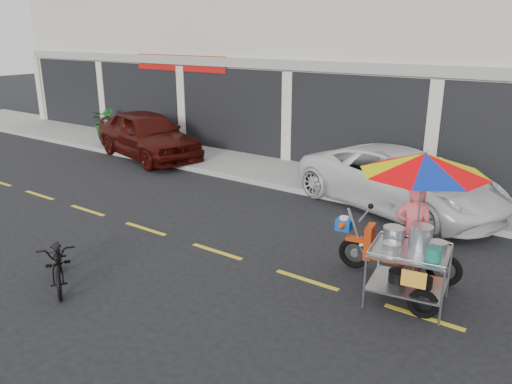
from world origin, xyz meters
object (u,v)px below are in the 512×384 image
Objects in this scene: maroon_sedan at (148,135)px; food_vendor_rig at (416,203)px; near_bicycle at (58,262)px; white_pickup at (400,180)px.

maroon_sedan is 1.75× the size of food_vendor_rig.
white_pickup is at bearing 8.22° from near_bicycle.
white_pickup is 7.70m from near_bicycle.
near_bicycle is 5.86m from food_vendor_rig.
maroon_sedan is 10.99m from food_vendor_rig.
near_bicycle is at bearing -127.43° from maroon_sedan.
maroon_sedan reaches higher than near_bicycle.
white_pickup is at bearing 103.38° from food_vendor_rig.
food_vendor_rig reaches higher than near_bicycle.
near_bicycle is at bearing 172.85° from white_pickup.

